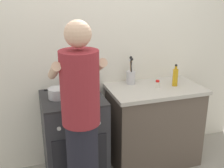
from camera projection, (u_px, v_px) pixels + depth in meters
The scene contains 9 objects.
back_wall at pixel (114, 51), 3.08m from camera, with size 3.20×0.10×2.50m.
countertop at pixel (153, 125), 3.13m from camera, with size 1.00×0.60×0.90m.
stove_range at pixel (74, 138), 2.87m from camera, with size 0.60×0.62×0.90m.
pot at pixel (57, 93), 2.67m from camera, with size 0.24×0.17×0.10m.
mixing_bowl at pixel (85, 89), 2.78m from camera, with size 0.26×0.26×0.09m.
utensil_crock at pixel (131, 76), 3.07m from camera, with size 0.10×0.10×0.31m.
spice_bottle at pixel (157, 84), 2.97m from camera, with size 0.04×0.04×0.08m.
oil_bottle at pixel (175, 77), 3.00m from camera, with size 0.06×0.06×0.24m.
person at pixel (81, 127), 2.22m from camera, with size 0.41×0.50×1.70m.
Camera 1 is at (-0.76, -2.38, 1.91)m, focal length 44.76 mm.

